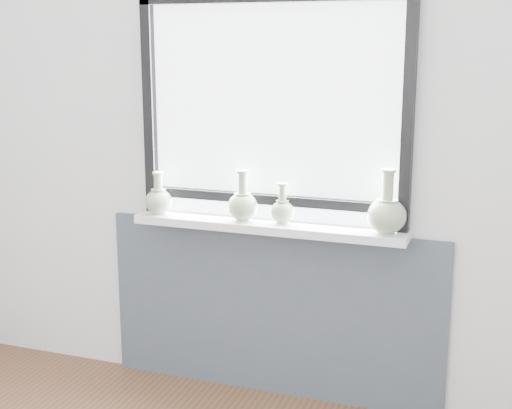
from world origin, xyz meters
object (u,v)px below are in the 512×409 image
(windowsill, at_px, (267,226))
(vase_b, at_px, (243,204))
(vase_a, at_px, (159,200))
(vase_c, at_px, (282,210))
(vase_d, at_px, (387,213))

(windowsill, bearing_deg, vase_b, -177.95)
(vase_a, height_order, vase_b, vase_b)
(vase_a, bearing_deg, vase_c, 2.40)
(vase_b, bearing_deg, vase_c, 4.15)
(vase_a, xyz_separation_m, vase_c, (0.63, 0.03, -0.01))
(windowsill, distance_m, vase_a, 0.57)
(windowsill, relative_size, vase_b, 5.47)
(vase_a, distance_m, vase_b, 0.44)
(vase_d, bearing_deg, windowsill, 178.74)
(vase_a, distance_m, vase_c, 0.63)
(windowsill, bearing_deg, vase_a, -178.28)
(windowsill, xyz_separation_m, vase_d, (0.56, -0.01, 0.11))
(vase_b, bearing_deg, windowsill, 2.05)
(vase_d, bearing_deg, vase_c, 177.43)
(vase_d, bearing_deg, vase_b, 179.34)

